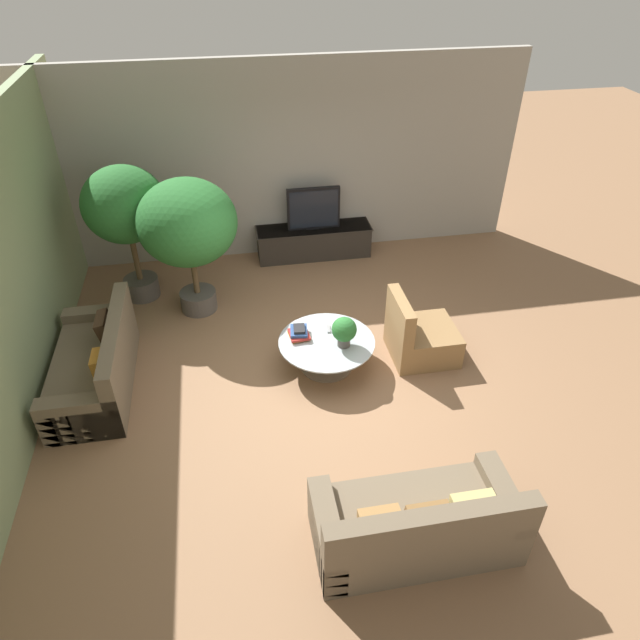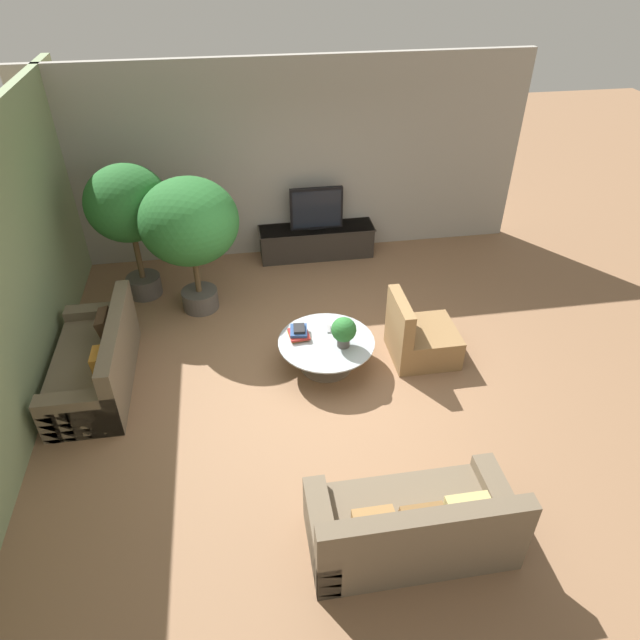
% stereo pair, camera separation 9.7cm
% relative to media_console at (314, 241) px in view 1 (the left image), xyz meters
% --- Properties ---
extents(ground_plane, '(24.00, 24.00, 0.00)m').
position_rel_media_console_xyz_m(ground_plane, '(-0.40, -2.94, -0.26)').
color(ground_plane, '#8C6647').
extents(back_wall_stone, '(7.40, 0.12, 3.00)m').
position_rel_media_console_xyz_m(back_wall_stone, '(-0.40, 0.32, 1.24)').
color(back_wall_stone, '#A39E93').
rests_on(back_wall_stone, ground).
extents(side_wall_left, '(0.12, 7.40, 3.00)m').
position_rel_media_console_xyz_m(side_wall_left, '(-3.66, -2.74, 1.24)').
color(side_wall_left, gray).
rests_on(side_wall_left, ground).
extents(media_console, '(1.84, 0.50, 0.50)m').
position_rel_media_console_xyz_m(media_console, '(0.00, 0.00, 0.00)').
color(media_console, '#2D2823').
rests_on(media_console, ground).
extents(television, '(0.83, 0.13, 0.67)m').
position_rel_media_console_xyz_m(television, '(0.00, -0.00, 0.57)').
color(television, black).
rests_on(television, media_console).
extents(coffee_table, '(1.17, 1.17, 0.39)m').
position_rel_media_console_xyz_m(coffee_table, '(-0.32, -2.79, 0.02)').
color(coffee_table, '#756656').
rests_on(coffee_table, ground).
extents(couch_by_wall, '(0.84, 1.86, 0.84)m').
position_rel_media_console_xyz_m(couch_by_wall, '(-3.03, -2.65, 0.02)').
color(couch_by_wall, brown).
rests_on(couch_by_wall, ground).
extents(couch_near_entry, '(1.78, 0.84, 0.84)m').
position_rel_media_console_xyz_m(couch_near_entry, '(0.00, -5.34, 0.03)').
color(couch_near_entry, brown).
rests_on(couch_near_entry, ground).
extents(armchair_wicker, '(0.80, 0.76, 0.86)m').
position_rel_media_console_xyz_m(armchair_wicker, '(0.87, -2.77, 0.01)').
color(armchair_wicker, olive).
rests_on(armchair_wicker, ground).
extents(potted_palm_tall, '(1.11, 1.11, 1.96)m').
position_rel_media_console_xyz_m(potted_palm_tall, '(-2.67, -0.74, 1.11)').
color(potted_palm_tall, '#514C47').
rests_on(potted_palm_tall, ground).
extents(potted_palm_corner, '(1.30, 1.30, 1.91)m').
position_rel_media_console_xyz_m(potted_palm_corner, '(-1.86, -1.23, 1.04)').
color(potted_palm_corner, '#514C47').
rests_on(potted_palm_corner, ground).
extents(potted_plant_tabletop, '(0.30, 0.30, 0.39)m').
position_rel_media_console_xyz_m(potted_plant_tabletop, '(-0.13, -2.91, 0.36)').
color(potted_plant_tabletop, '#514C47').
rests_on(potted_plant_tabletop, coffee_table).
extents(book_stack, '(0.26, 0.30, 0.13)m').
position_rel_media_console_xyz_m(book_stack, '(-0.63, -2.64, 0.19)').
color(book_stack, gold).
rests_on(book_stack, coffee_table).
extents(remote_black, '(0.09, 0.16, 0.02)m').
position_rel_media_console_xyz_m(remote_black, '(0.04, -2.55, 0.14)').
color(remote_black, black).
rests_on(remote_black, coffee_table).
extents(remote_silver, '(0.06, 0.16, 0.02)m').
position_rel_media_console_xyz_m(remote_silver, '(-0.25, -2.56, 0.14)').
color(remote_silver, gray).
rests_on(remote_silver, coffee_table).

